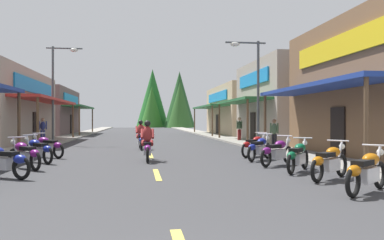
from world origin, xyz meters
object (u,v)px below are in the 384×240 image
Objects in this scene: motorcycle_parked_left_2 at (24,154)px; pedestrian_browsing at (274,132)px; pedestrian_waiting at (43,128)px; motorcycle_parked_left_4 at (47,146)px; motorcycle_parked_right_2 at (298,156)px; motorcycle_parked_right_3 at (277,151)px; motorcycle_parked_right_1 at (330,161)px; rider_cruising_trailing at (141,137)px; motorcycle_parked_left_3 at (38,150)px; streetlamp_left at (59,81)px; motorcycle_parked_right_4 at (259,148)px; motorcycle_parked_right_5 at (255,145)px; streetlamp_right at (252,78)px; pedestrian_by_shop at (239,127)px; motorcycle_parked_right_0 at (367,171)px; motorcycle_parked_left_1 at (2,160)px; rider_cruising_lead at (147,144)px.

pedestrian_browsing is at bearing -98.66° from motorcycle_parked_left_2.
motorcycle_parked_left_4 is at bearing -16.46° from pedestrian_waiting.
motorcycle_parked_right_2 and motorcycle_parked_right_3 have the same top height.
rider_cruising_trailing is (-4.93, 11.27, 0.17)m from motorcycle_parked_right_1.
motorcycle_parked_left_4 is at bearing -39.08° from motorcycle_parked_left_3.
pedestrian_waiting is at bearing 82.88° from motorcycle_parked_right_1.
streetlamp_left is 3.57× the size of motorcycle_parked_right_2.
motorcycle_parked_right_1 is 11.40m from motorcycle_parked_left_4.
motorcycle_parked_right_4 is 1.49m from motorcycle_parked_right_5.
pedestrian_waiting is (-11.39, 15.41, 0.50)m from motorcycle_parked_right_3.
motorcycle_parked_right_3 and motorcycle_parked_right_4 have the same top height.
streetlamp_right is at bearing 40.24° from motorcycle_parked_right_3.
streetlamp_left is 2.89× the size of rider_cruising_trailing.
pedestrian_by_shop is (10.94, 10.41, 0.53)m from motorcycle_parked_left_4.
pedestrian_waiting is (-11.53, 20.64, 0.50)m from motorcycle_parked_right_0.
pedestrian_waiting is at bearing 81.26° from motorcycle_parked_right_4.
motorcycle_parked_right_0 is 1.03× the size of motorcycle_parked_right_3.
pedestrian_waiting is at bearing -36.03° from motorcycle_parked_left_4.
streetlamp_left is at bearing -41.84° from motorcycle_parked_left_4.
motorcycle_parked_right_3 is at bearing 6.22° from pedestrian_waiting.
motorcycle_parked_right_0 is 9.25m from motorcycle_parked_left_1.
streetlamp_left reaches higher than motorcycle_parked_right_5.
streetlamp_right reaches higher than motorcycle_parked_right_1.
motorcycle_parked_right_3 is 4.89m from rider_cruising_lead.
motorcycle_parked_right_5 is (0.04, 8.48, 0.00)m from motorcycle_parked_right_0.
motorcycle_parked_right_3 is 1.00× the size of pedestrian_waiting.
motorcycle_parked_right_1 is 0.98× the size of pedestrian_by_shop.
rider_cruising_trailing is at bearing 80.35° from motorcycle_parked_right_3.
pedestrian_by_shop reaches higher than motorcycle_parked_right_2.
motorcycle_parked_right_2 is at bearing -128.58° from rider_cruising_lead.
pedestrian_waiting is (-12.67, 7.94, -2.86)m from streetlamp_right.
streetlamp_right reaches higher than motorcycle_parked_right_3.
pedestrian_browsing is (7.00, -1.09, 0.29)m from rider_cruising_trailing.
motorcycle_parked_right_1 and motorcycle_parked_left_2 have the same top height.
motorcycle_parked_right_2 is 1.05× the size of motorcycle_parked_right_5.
motorcycle_parked_left_1 is 17.54m from pedestrian_waiting.
motorcycle_parked_left_2 is at bearing 132.37° from motorcycle_parked_left_4.
motorcycle_parked_right_3 is 8.68m from motorcycle_parked_left_3.
motorcycle_parked_left_2 is at bearing 157.82° from motorcycle_parked_right_5.
motorcycle_parked_right_5 is 0.94× the size of pedestrian_by_shop.
streetlamp_right is 15.23m from pedestrian_waiting.
motorcycle_parked_right_0 is at bearing -136.75° from motorcycle_parked_right_4.
streetlamp_left reaches higher than motorcycle_parked_right_2.
motorcycle_parked_left_1 is at bearing 155.05° from motorcycle_parked_right_4.
motorcycle_parked_right_0 is at bearing -131.03° from pedestrian_browsing.
motorcycle_parked_right_0 and motorcycle_parked_right_4 have the same top height.
streetlamp_right reaches higher than rider_cruising_lead.
motorcycle_parked_right_5 is at bearing 36.97° from motorcycle_parked_right_2.
pedestrian_waiting reaches higher than motorcycle_parked_left_1.
motorcycle_parked_left_1 is 1.12× the size of motorcycle_parked_left_2.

